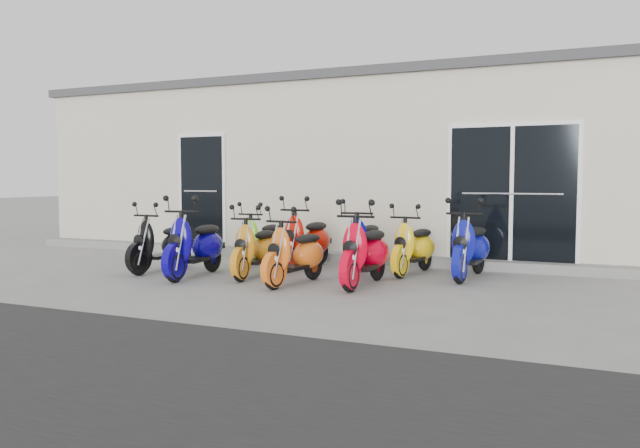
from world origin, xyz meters
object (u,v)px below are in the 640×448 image
(scooter_front_black, at_px, (162,236))
(scooter_back_yellow, at_px, (414,239))
(scooter_front_blue, at_px, (195,236))
(scooter_front_red, at_px, (365,242))
(scooter_back_blue, at_px, (364,235))
(scooter_back_green, at_px, (262,233))
(scooter_front_orange_a, at_px, (256,240))
(scooter_front_orange_b, at_px, (295,245))
(scooter_back_extra, at_px, (470,238))
(scooter_back_red, at_px, (306,232))

(scooter_front_black, bearing_deg, scooter_back_yellow, 23.04)
(scooter_front_blue, distance_m, scooter_front_red, 2.54)
(scooter_back_blue, bearing_deg, scooter_front_red, -72.31)
(scooter_front_red, bearing_deg, scooter_back_blue, 111.19)
(scooter_front_blue, bearing_deg, scooter_back_green, 76.02)
(scooter_front_black, bearing_deg, scooter_front_orange_a, 7.17)
(scooter_front_blue, relative_size, scooter_front_orange_b, 1.12)
(scooter_back_extra, bearing_deg, scooter_front_orange_b, -140.84)
(scooter_back_red, bearing_deg, scooter_front_blue, -122.70)
(scooter_front_orange_a, bearing_deg, scooter_back_yellow, 26.28)
(scooter_back_green, bearing_deg, scooter_front_orange_b, -44.28)
(scooter_back_green, bearing_deg, scooter_front_blue, -94.79)
(scooter_front_orange_a, relative_size, scooter_front_orange_b, 0.99)
(scooter_front_black, xyz_separation_m, scooter_front_orange_b, (2.42, -0.26, -0.01))
(scooter_front_blue, height_order, scooter_back_red, scooter_front_blue)
(scooter_back_blue, distance_m, scooter_back_extra, 1.63)
(scooter_back_red, height_order, scooter_back_extra, same)
(scooter_front_orange_b, xyz_separation_m, scooter_back_red, (-0.53, 1.47, 0.05))
(scooter_back_blue, bearing_deg, scooter_front_black, -159.55)
(scooter_back_extra, bearing_deg, scooter_back_red, -176.21)
(scooter_back_green, relative_size, scooter_back_extra, 0.91)
(scooter_front_blue, height_order, scooter_front_orange_a, scooter_front_blue)
(scooter_front_red, distance_m, scooter_back_green, 2.62)
(scooter_front_black, relative_size, scooter_back_green, 1.03)
(scooter_front_orange_a, distance_m, scooter_front_orange_b, 0.88)
(scooter_back_blue, bearing_deg, scooter_front_orange_a, -140.63)
(scooter_front_orange_b, xyz_separation_m, scooter_front_red, (0.91, 0.27, 0.05))
(scooter_front_orange_a, height_order, scooter_back_yellow, scooter_back_yellow)
(scooter_front_blue, xyz_separation_m, scooter_front_orange_a, (0.81, 0.36, -0.07))
(scooter_front_orange_b, xyz_separation_m, scooter_back_green, (-1.38, 1.55, -0.01))
(scooter_front_blue, height_order, scooter_back_yellow, scooter_front_blue)
(scooter_front_orange_b, bearing_deg, scooter_front_black, -178.68)
(scooter_back_blue, bearing_deg, scooter_back_red, 178.46)
(scooter_back_green, bearing_deg, scooter_back_blue, 2.29)
(scooter_back_red, height_order, scooter_back_blue, scooter_back_red)
(scooter_front_red, distance_m, scooter_back_red, 1.87)
(scooter_front_black, xyz_separation_m, scooter_front_orange_a, (1.61, 0.10, -0.01))
(scooter_front_orange_a, bearing_deg, scooter_back_extra, 17.25)
(scooter_front_blue, xyz_separation_m, scooter_back_green, (0.24, 1.55, -0.07))
(scooter_front_red, bearing_deg, scooter_front_orange_b, -162.67)
(scooter_front_orange_a, height_order, scooter_back_green, scooter_front_orange_a)
(scooter_front_blue, bearing_deg, scooter_front_black, 156.77)
(scooter_front_orange_a, xyz_separation_m, scooter_back_yellow, (2.03, 1.18, 0.00))
(scooter_front_black, bearing_deg, scooter_back_red, 36.37)
(scooter_front_black, relative_size, scooter_front_orange_b, 1.01)
(scooter_front_black, relative_size, scooter_front_orange_a, 1.02)
(scooter_front_orange_b, bearing_deg, scooter_front_blue, -172.50)
(scooter_front_black, distance_m, scooter_back_green, 1.66)
(scooter_front_blue, relative_size, scooter_back_extra, 1.03)
(scooter_back_red, xyz_separation_m, scooter_back_yellow, (1.75, 0.07, -0.05))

